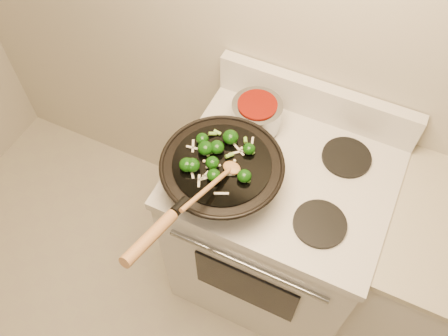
% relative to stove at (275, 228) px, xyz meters
% --- Properties ---
extents(stove, '(0.78, 0.67, 1.08)m').
position_rel_stove_xyz_m(stove, '(0.00, 0.00, 0.00)').
color(stove, silver).
rests_on(stove, ground).
extents(wok, '(0.42, 0.69, 0.28)m').
position_rel_stove_xyz_m(wok, '(-0.18, -0.16, 0.53)').
color(wok, black).
rests_on(wok, stove).
extents(stirfry, '(0.25, 0.26, 0.05)m').
position_rel_stove_xyz_m(stirfry, '(-0.21, -0.15, 0.61)').
color(stirfry, '#0C3207').
rests_on(stirfry, wok).
extents(wooden_spoon, '(0.09, 0.28, 0.09)m').
position_rel_stove_xyz_m(wooden_spoon, '(-0.15, -0.23, 0.62)').
color(wooden_spoon, '#9B683D').
rests_on(wooden_spoon, wok).
extents(saucepan, '(0.19, 0.30, 0.11)m').
position_rel_stove_xyz_m(saucepan, '(-0.18, 0.15, 0.52)').
color(saucepan, '#95999E').
rests_on(saucepan, stove).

